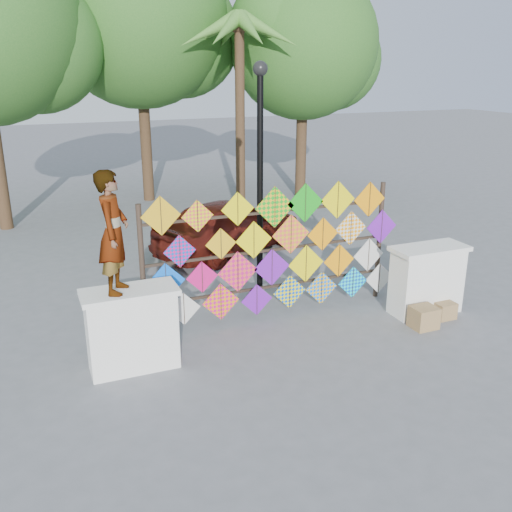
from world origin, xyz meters
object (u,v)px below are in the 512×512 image
(vendor_woman, at_px, (113,232))
(kite_rack, at_px, (279,251))
(sedan, at_px, (229,225))
(lamppost, at_px, (260,158))

(vendor_woman, bearing_deg, kite_rack, -49.72)
(kite_rack, bearing_deg, vendor_woman, -162.67)
(sedan, distance_m, lamppost, 3.27)
(sedan, xyz_separation_m, lamppost, (-0.28, -2.57, 2.01))
(kite_rack, bearing_deg, lamppost, 82.19)
(sedan, bearing_deg, kite_rack, 149.22)
(kite_rack, relative_size, lamppost, 1.11)
(kite_rack, relative_size, vendor_woman, 2.79)
(kite_rack, xyz_separation_m, sedan, (0.46, 3.84, -0.55))
(lamppost, bearing_deg, vendor_woman, -145.13)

